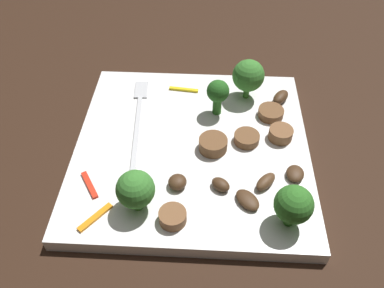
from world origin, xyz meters
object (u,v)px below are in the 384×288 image
at_px(mushroom_5, 281,97).
at_px(pepper_strip_2, 95,217).
at_px(plate, 192,149).
at_px(sausage_slice_2, 173,217).
at_px(pepper_strip_0, 90,185).
at_px(broccoli_floret_3, 218,93).
at_px(pepper_strip_1, 184,90).
at_px(sausage_slice_0, 247,138).
at_px(mushroom_0, 295,174).
at_px(broccoli_floret_0, 248,76).
at_px(sausage_slice_1, 281,134).
at_px(sausage_slice_4, 271,113).
at_px(sausage_slice_3, 213,144).
at_px(mushroom_3, 266,182).
at_px(broccoli_floret_2, 135,190).
at_px(mushroom_2, 221,185).
at_px(mushroom_1, 247,200).
at_px(fork, 138,117).
at_px(broccoli_floret_1, 294,205).
at_px(mushroom_4, 177,182).

distance_m(mushroom_5, pepper_strip_2, 0.30).
height_order(plate, sausage_slice_2, sausage_slice_2).
bearing_deg(pepper_strip_0, mushroom_5, -55.18).
relative_size(broccoli_floret_3, pepper_strip_1, 1.23).
bearing_deg(sausage_slice_0, mushroom_0, -134.98).
relative_size(sausage_slice_2, pepper_strip_1, 0.71).
relative_size(broccoli_floret_0, sausage_slice_2, 1.97).
distance_m(sausage_slice_0, pepper_strip_1, 0.13).
xyz_separation_m(sausage_slice_1, sausage_slice_2, (-0.13, 0.13, -0.00)).
xyz_separation_m(sausage_slice_4, mushroom_0, (-0.10, -0.02, -0.00)).
xyz_separation_m(sausage_slice_2, mushroom_0, (0.07, -0.14, -0.00)).
bearing_deg(broccoli_floret_0, sausage_slice_3, 156.41).
relative_size(sausage_slice_3, mushroom_3, 1.15).
xyz_separation_m(broccoli_floret_0, broccoli_floret_2, (-0.19, 0.12, -0.01)).
relative_size(mushroom_2, pepper_strip_2, 0.52).
relative_size(mushroom_5, pepper_strip_2, 0.72).
xyz_separation_m(mushroom_2, mushroom_3, (0.01, -0.05, -0.00)).
height_order(mushroom_5, pepper_strip_2, mushroom_5).
xyz_separation_m(mushroom_0, mushroom_1, (-0.04, 0.06, -0.00)).
bearing_deg(broccoli_floret_0, fork, 110.14).
distance_m(broccoli_floret_3, mushroom_2, 0.13).
relative_size(broccoli_floret_3, sausage_slice_1, 1.71).
xyz_separation_m(broccoli_floret_1, sausage_slice_3, (0.10, 0.08, -0.02)).
bearing_deg(broccoli_floret_2, mushroom_0, -73.61).
bearing_deg(plate, sausage_slice_0, -83.10).
distance_m(broccoli_floret_3, mushroom_4, 0.14).
xyz_separation_m(mushroom_5, pepper_strip_1, (0.02, 0.14, -0.00)).
bearing_deg(pepper_strip_2, pepper_strip_0, 20.71).
xyz_separation_m(sausage_slice_0, pepper_strip_0, (-0.08, 0.18, -0.00)).
height_order(plate, pepper_strip_2, pepper_strip_2).
distance_m(sausage_slice_0, mushroom_3, 0.07).
height_order(mushroom_0, mushroom_5, mushroom_5).
height_order(sausage_slice_4, mushroom_2, same).
relative_size(broccoli_floret_1, broccoli_floret_2, 1.02).
xyz_separation_m(sausage_slice_3, mushroom_4, (-0.06, 0.04, -0.00)).
height_order(sausage_slice_0, pepper_strip_0, sausage_slice_0).
distance_m(mushroom_1, pepper_strip_1, 0.21).
relative_size(broccoli_floret_2, sausage_slice_0, 1.62).
distance_m(plate, pepper_strip_1, 0.11).
distance_m(sausage_slice_3, pepper_strip_1, 0.12).
bearing_deg(broccoli_floret_1, plate, 44.56).
xyz_separation_m(sausage_slice_0, mushroom_3, (-0.07, -0.02, 0.00)).
distance_m(mushroom_1, mushroom_4, 0.08).
xyz_separation_m(fork, mushroom_5, (0.05, -0.19, 0.00)).
xyz_separation_m(broccoli_floret_1, mushroom_2, (0.04, 0.07, -0.03)).
distance_m(mushroom_1, mushroom_3, 0.03).
relative_size(sausage_slice_4, mushroom_5, 1.09).
height_order(mushroom_0, pepper_strip_2, mushroom_0).
xyz_separation_m(broccoli_floret_2, mushroom_5, (0.19, -0.17, -0.02)).
xyz_separation_m(plate, pepper_strip_0, (-0.07, 0.11, 0.01)).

